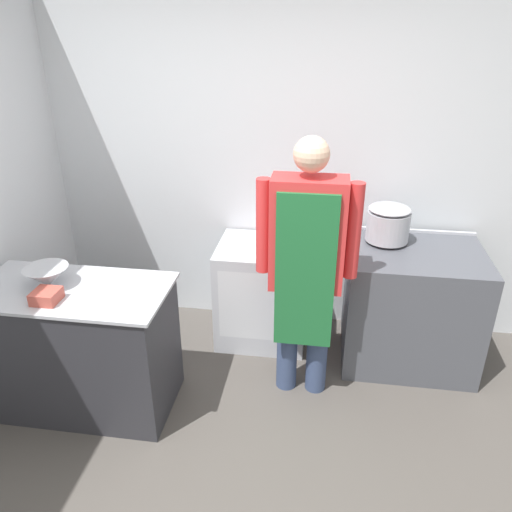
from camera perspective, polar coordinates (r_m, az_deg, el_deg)
name	(u,v)px	position (r m, az deg, el deg)	size (l,w,h in m)	color
ground_plane	(216,496)	(3.02, -4.54, -25.68)	(14.00, 14.00, 0.00)	#4C4742
wall_back	(264,162)	(3.88, 0.93, 10.72)	(8.00, 0.05, 2.70)	silver
prep_counter	(81,347)	(3.45, -19.40, -9.82)	(1.19, 0.62, 0.87)	#2D2D33
stove	(410,306)	(3.84, 17.18, -5.44)	(0.93, 0.75, 0.90)	#4C4F56
fridge_unit	(263,292)	(3.92, 0.79, -4.18)	(0.68, 0.59, 0.80)	silver
person_cook	(306,259)	(3.10, 5.78, -0.31)	(0.63, 0.24, 1.76)	#38476B
mixing_bowl	(47,277)	(3.28, -22.77, -2.18)	(0.27, 0.27, 0.12)	#B2B5BC
plastic_tub	(46,296)	(3.12, -22.84, -4.26)	(0.15, 0.15, 0.07)	#B24C3F
stock_pot	(388,223)	(3.67, 14.88, 3.70)	(0.30, 0.30, 0.26)	#B2B5BC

